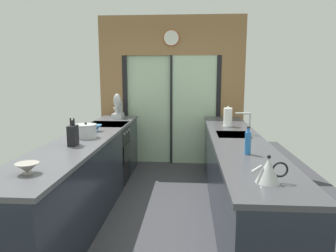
# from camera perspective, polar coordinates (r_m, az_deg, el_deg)

# --- Properties ---
(ground_plane) EXTENTS (5.04, 7.60, 0.02)m
(ground_plane) POSITION_cam_1_polar(r_m,az_deg,el_deg) (4.30, -0.86, -13.49)
(ground_plane) COLOR #38383D
(back_wall_unit) EXTENTS (2.64, 0.12, 2.70)m
(back_wall_unit) POSITION_cam_1_polar(r_m,az_deg,el_deg) (5.75, 0.63, 8.07)
(back_wall_unit) COLOR olive
(back_wall_unit) RESTS_ON ground_plane
(left_counter_run) EXTENTS (0.62, 3.80, 0.92)m
(left_counter_run) POSITION_cam_1_polar(r_m,az_deg,el_deg) (3.88, -15.16, -8.91)
(left_counter_run) COLOR #1E232D
(left_counter_run) RESTS_ON ground_plane
(right_counter_run) EXTENTS (0.62, 3.80, 0.92)m
(right_counter_run) POSITION_cam_1_polar(r_m,az_deg,el_deg) (3.88, 12.40, -8.83)
(right_counter_run) COLOR #1E232D
(right_counter_run) RESTS_ON ground_plane
(sink_faucet) EXTENTS (0.19, 0.02, 0.28)m
(sink_faucet) POSITION_cam_1_polar(r_m,az_deg,el_deg) (4.00, 14.32, 1.08)
(sink_faucet) COLOR #B7BABC
(sink_faucet) RESTS_ON right_counter_run
(oven_range) EXTENTS (0.60, 0.60, 0.92)m
(oven_range) POSITION_cam_1_polar(r_m,az_deg,el_deg) (4.91, -10.88, -4.97)
(oven_range) COLOR black
(oven_range) RESTS_ON ground_plane
(mixing_bowl_near) EXTENTS (0.18, 0.18, 0.08)m
(mixing_bowl_near) POSITION_cam_1_polar(r_m,az_deg,el_deg) (2.62, -24.35, -7.02)
(mixing_bowl_near) COLOR gray
(mixing_bowl_near) RESTS_ON left_counter_run
(mixing_bowl_far) EXTENTS (0.15, 0.15, 0.09)m
(mixing_bowl_far) POSITION_cam_1_polar(r_m,az_deg,el_deg) (4.23, -12.97, -0.32)
(mixing_bowl_far) COLOR teal
(mixing_bowl_far) RESTS_ON left_counter_run
(knife_block) EXTENTS (0.08, 0.14, 0.29)m
(knife_block) POSITION_cam_1_polar(r_m,az_deg,el_deg) (3.44, -17.01, -1.63)
(knife_block) COLOR black
(knife_block) RESTS_ON left_counter_run
(stand_mixer) EXTENTS (0.17, 0.27, 0.42)m
(stand_mixer) POSITION_cam_1_polar(r_m,az_deg,el_deg) (5.40, -9.20, 3.14)
(stand_mixer) COLOR #B7BABC
(stand_mixer) RESTS_ON left_counter_run
(stock_pot) EXTENTS (0.25, 0.25, 0.19)m
(stock_pot) POSITION_cam_1_polar(r_m,az_deg,el_deg) (3.83, -14.79, -0.88)
(stock_pot) COLOR #B7BABC
(stock_pot) RESTS_ON left_counter_run
(kettle) EXTENTS (0.25, 0.17, 0.20)m
(kettle) POSITION_cam_1_polar(r_m,az_deg,el_deg) (2.30, 17.93, -7.75)
(kettle) COLOR #B7BABC
(kettle) RESTS_ON right_counter_run
(soap_bottle) EXTENTS (0.06, 0.06, 0.26)m
(soap_bottle) POSITION_cam_1_polar(r_m,az_deg,el_deg) (3.03, 14.42, -2.94)
(soap_bottle) COLOR #286BB7
(soap_bottle) RESTS_ON right_counter_run
(paper_towel_roll) EXTENTS (0.14, 0.14, 0.30)m
(paper_towel_roll) POSITION_cam_1_polar(r_m,az_deg,el_deg) (4.57, 10.89, 1.57)
(paper_towel_roll) COLOR #B7BABC
(paper_towel_roll) RESTS_ON right_counter_run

